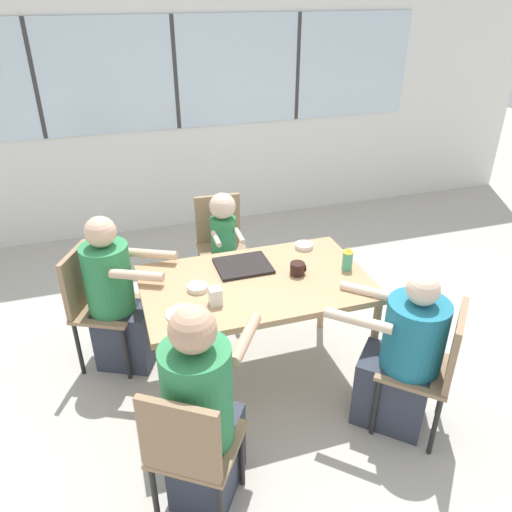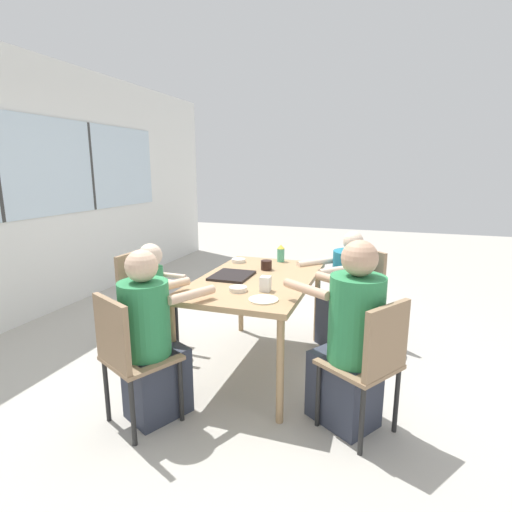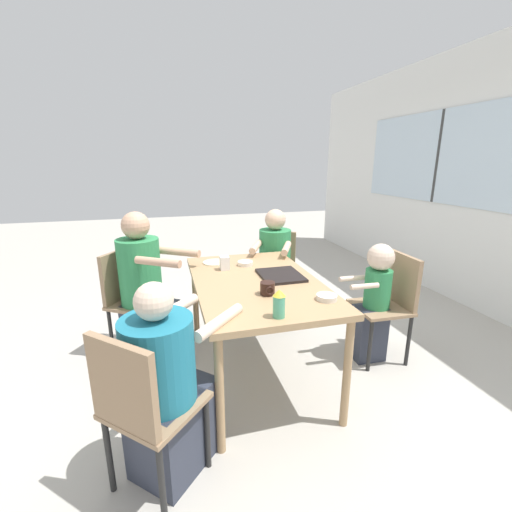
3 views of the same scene
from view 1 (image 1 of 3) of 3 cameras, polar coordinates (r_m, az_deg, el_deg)
name	(u,v)px [view 1 (image 1 of 3)]	position (r m, az deg, el deg)	size (l,w,h in m)	color
ground_plane	(256,374)	(3.61, 0.00, -13.30)	(16.00, 16.00, 0.00)	#B2ADA3
wall_back_with_windows	(176,96)	(5.38, -9.09, 17.63)	(8.40, 0.08, 2.80)	silver
dining_table	(256,290)	(3.19, 0.00, -3.93)	(1.43, 0.87, 0.77)	tan
chair_for_woman_green_shirt	(189,447)	(2.49, -7.63, -20.81)	(0.55, 0.55, 0.88)	#937556
chair_for_man_blue_shirt	(434,362)	(3.07, 19.71, -11.28)	(0.57, 0.57, 0.88)	#937556
chair_for_man_teal_shirt	(93,298)	(3.59, -18.10, -4.60)	(0.54, 0.54, 0.88)	#937556
chair_for_toddler	(220,238)	(4.22, -4.08, 2.06)	(0.42, 0.42, 0.88)	#937556
person_woman_green_shirt	(202,418)	(2.58, -6.17, -17.88)	(0.61, 0.68, 1.22)	#333847
person_man_blue_shirt	(402,361)	(3.11, 16.36, -11.41)	(0.69, 0.68, 1.07)	#333847
person_man_teal_shirt	(117,302)	(3.53, -15.63, -5.06)	(0.64, 0.53, 1.14)	#333847
person_toddler	(224,251)	(4.11, -3.62, 0.62)	(0.23, 0.40, 0.98)	#333847
food_tray_dark	(243,266)	(3.30, -1.48, -1.11)	(0.35, 0.30, 0.02)	black
coffee_mug	(298,268)	(3.21, 4.78, -1.43)	(0.10, 0.10, 0.08)	black
sippy_cup	(348,258)	(3.29, 10.43, -0.24)	(0.07, 0.07, 0.16)	#4CA57F
milk_carton_small	(215,296)	(2.91, -4.67, -4.61)	(0.07, 0.07, 0.11)	silver
bowl_white_shallow	(198,288)	(3.07, -6.68, -3.60)	(0.13, 0.13, 0.03)	silver
bowl_cereal	(304,246)	(3.55, 5.51, 1.17)	(0.13, 0.13, 0.03)	silver
plate_tortillas	(184,314)	(2.87, -8.28, -6.55)	(0.20, 0.20, 0.01)	beige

